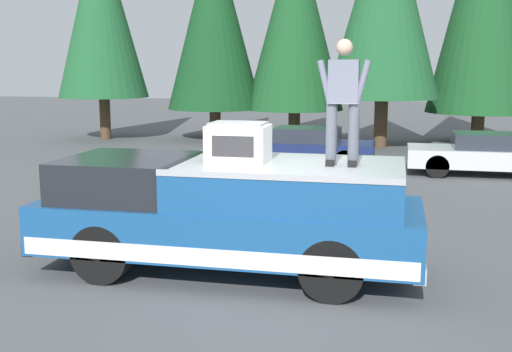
{
  "coord_description": "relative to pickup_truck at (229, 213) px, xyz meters",
  "views": [
    {
      "loc": [
        -8.21,
        -1.56,
        3.01
      ],
      "look_at": [
        0.89,
        0.47,
        1.35
      ],
      "focal_mm": 44.19,
      "sensor_mm": 36.0,
      "label": 1
    }
  ],
  "objects": [
    {
      "name": "parked_car_navy",
      "position": [
        9.88,
        0.31,
        -0.29
      ],
      "size": [
        1.64,
        4.1,
        1.16
      ],
      "color": "navy",
      "rests_on": "ground"
    },
    {
      "name": "ground_plane",
      "position": [
        -0.39,
        -0.77,
        -0.87
      ],
      "size": [
        90.0,
        90.0,
        0.0
      ],
      "primitive_type": "plane",
      "color": "#4C4F51"
    },
    {
      "name": "parked_car_silver",
      "position": [
        9.42,
        -4.73,
        -0.29
      ],
      "size": [
        1.64,
        4.1,
        1.16
      ],
      "color": "silver",
      "rests_on": "ground"
    },
    {
      "name": "person_on_truck_bed",
      "position": [
        -0.07,
        -1.62,
        1.68
      ],
      "size": [
        0.29,
        0.72,
        1.69
      ],
      "color": "#4C515B",
      "rests_on": "pickup_truck"
    },
    {
      "name": "conifer_center_right",
      "position": [
        16.44,
        1.7,
        3.91
      ],
      "size": [
        3.9,
        3.9,
        8.37
      ],
      "color": "#4C3826",
      "rests_on": "ground"
    },
    {
      "name": "conifer_far_right",
      "position": [
        15.0,
        9.24,
        4.26
      ],
      "size": [
        3.57,
        3.57,
        8.61
      ],
      "color": "#4C3826",
      "rests_on": "ground"
    },
    {
      "name": "conifer_right",
      "position": [
        15.93,
        4.86,
        3.9
      ],
      "size": [
        3.76,
        3.76,
        8.33
      ],
      "color": "#4C3826",
      "rests_on": "ground"
    },
    {
      "name": "pickup_truck",
      "position": [
        0.0,
        0.0,
        0.0
      ],
      "size": [
        2.01,
        5.54,
        1.65
      ],
      "color": "navy",
      "rests_on": "ground"
    },
    {
      "name": "compressor_unit",
      "position": [
        -0.08,
        -0.17,
        1.05
      ],
      "size": [
        0.65,
        0.84,
        0.56
      ],
      "color": "white",
      "rests_on": "pickup_truck"
    }
  ]
}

